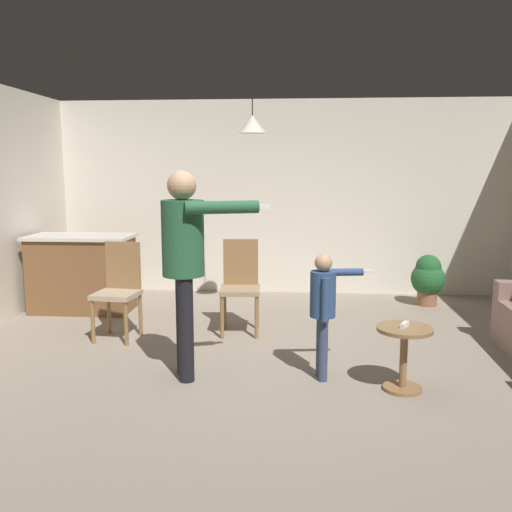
# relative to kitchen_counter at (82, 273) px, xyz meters

# --- Properties ---
(ground) EXTENTS (7.68, 7.68, 0.00)m
(ground) POSITION_rel_kitchen_counter_xyz_m (2.45, -1.91, -0.48)
(ground) COLOR gray
(wall_back) EXTENTS (6.40, 0.10, 2.70)m
(wall_back) POSITION_rel_kitchen_counter_xyz_m (2.45, 1.29, 0.87)
(wall_back) COLOR silver
(wall_back) RESTS_ON ground
(kitchen_counter) EXTENTS (1.26, 0.66, 0.95)m
(kitchen_counter) POSITION_rel_kitchen_counter_xyz_m (0.00, 0.00, 0.00)
(kitchen_counter) COLOR brown
(kitchen_counter) RESTS_ON ground
(side_table_by_couch) EXTENTS (0.44, 0.44, 0.52)m
(side_table_by_couch) POSITION_rel_kitchen_counter_xyz_m (3.51, -2.25, -0.15)
(side_table_by_couch) COLOR olive
(side_table_by_couch) RESTS_ON ground
(person_adult) EXTENTS (0.89, 0.49, 1.74)m
(person_adult) POSITION_rel_kitchen_counter_xyz_m (1.74, -2.10, 0.60)
(person_adult) COLOR black
(person_adult) RESTS_ON ground
(person_child) EXTENTS (0.54, 0.35, 1.07)m
(person_child) POSITION_rel_kitchen_counter_xyz_m (2.89, -2.05, 0.19)
(person_child) COLOR #384260
(person_child) RESTS_ON ground
(dining_chair_by_counter) EXTENTS (0.44, 0.44, 1.00)m
(dining_chair_by_counter) POSITION_rel_kitchen_counter_xyz_m (2.05, -0.74, 0.07)
(dining_chair_by_counter) COLOR olive
(dining_chair_by_counter) RESTS_ON ground
(dining_chair_near_wall) EXTENTS (0.47, 0.47, 1.00)m
(dining_chair_near_wall) POSITION_rel_kitchen_counter_xyz_m (0.81, -1.04, 0.07)
(dining_chair_near_wall) COLOR olive
(dining_chair_near_wall) RESTS_ON ground
(potted_plant_corner) EXTENTS (0.43, 0.43, 0.66)m
(potted_plant_corner) POSITION_rel_kitchen_counter_xyz_m (4.34, 0.62, -0.11)
(potted_plant_corner) COLOR brown
(potted_plant_corner) RESTS_ON ground
(spare_remote_on_table) EXTENTS (0.09, 0.13, 0.04)m
(spare_remote_on_table) POSITION_rel_kitchen_counter_xyz_m (3.51, -2.25, 0.06)
(spare_remote_on_table) COLOR white
(spare_remote_on_table) RESTS_ON side_table_by_couch
(ceiling_light_pendant) EXTENTS (0.32, 0.32, 0.55)m
(ceiling_light_pendant) POSITION_rel_kitchen_counter_xyz_m (2.14, -0.23, 1.77)
(ceiling_light_pendant) COLOR silver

